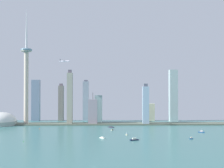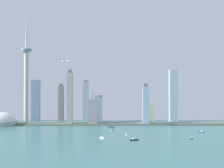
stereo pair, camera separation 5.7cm
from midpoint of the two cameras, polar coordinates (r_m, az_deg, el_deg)
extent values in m
plane|color=#3B706F|center=(412.51, -3.48, -15.35)|extent=(6000.00, 6000.00, 0.00)
cube|color=#556050|center=(885.26, -2.08, -7.53)|extent=(760.95, 52.21, 3.24)
cylinder|color=beige|center=(914.61, -15.92, -0.55)|extent=(12.82, 12.82, 217.77)
ellipsoid|color=slate|center=(921.86, -15.89, 6.23)|extent=(33.41, 33.41, 11.45)
torus|color=beige|center=(921.37, -15.89, 5.98)|extent=(30.69, 30.69, 2.29)
cone|color=silver|center=(932.41, -15.87, 10.25)|extent=(6.41, 6.41, 120.24)
cylinder|color=#94A19A|center=(921.52, -20.25, -6.95)|extent=(89.34, 89.34, 11.62)
ellipsoid|color=silver|center=(920.93, -20.25, -6.59)|extent=(84.87, 84.87, 50.63)
cube|color=#8DABAD|center=(952.99, -2.57, -4.64)|extent=(22.79, 27.62, 83.74)
cube|color=beige|center=(997.61, 7.31, -5.28)|extent=(24.75, 16.76, 55.56)
cube|color=slate|center=(998.31, -9.62, -3.59)|extent=(16.11, 18.42, 114.03)
cube|color=#655965|center=(997.40, -9.61, -0.12)|extent=(9.67, 11.05, 6.92)
cube|color=#99B4CD|center=(881.30, 6.38, -4.06)|extent=(18.06, 18.51, 110.26)
cube|color=#555969|center=(880.14, 6.37, -0.21)|extent=(10.83, 11.11, 8.28)
cube|color=#978D99|center=(883.64, -3.66, -5.27)|extent=(26.14, 22.94, 72.89)
cylinder|color=#4C4C51|center=(881.41, -3.65, -2.27)|extent=(1.60, 1.60, 19.76)
cube|color=gray|center=(1013.17, -14.20, -3.00)|extent=(25.99, 18.94, 132.90)
cube|color=#8B99AB|center=(993.80, -4.97, -3.20)|extent=(19.00, 17.30, 128.17)
cube|color=#57596B|center=(993.47, -4.96, 0.62)|extent=(11.40, 10.38, 4.58)
cube|color=#A0B8B8|center=(983.12, 11.49, -2.15)|extent=(25.11, 25.53, 164.61)
cube|color=#9D9C8B|center=(887.87, -7.98, -2.75)|extent=(15.03, 19.47, 150.19)
cube|color=#605665|center=(889.02, -7.97, 2.39)|extent=(9.02, 11.68, 9.05)
cube|color=navy|center=(752.78, 16.53, -8.71)|extent=(15.03, 8.59, 1.60)
cube|color=silver|center=(752.49, 16.53, -8.54)|extent=(6.95, 5.12, 2.74)
cylinder|color=silver|center=(752.10, 16.53, -8.32)|extent=(0.24, 0.24, 3.24)
cube|color=beige|center=(756.70, 0.04, -8.68)|extent=(6.93, 7.05, 2.26)
cube|color=#3C3939|center=(756.45, 0.04, -8.54)|extent=(3.53, 3.56, 1.56)
cube|color=black|center=(614.72, 4.23, -10.48)|extent=(18.36, 10.27, 1.93)
cube|color=silver|center=(614.32, 4.23, -10.26)|extent=(8.49, 5.89, 3.00)
cube|color=navy|center=(649.40, 14.77, -9.95)|extent=(7.13, 2.86, 1.72)
cube|color=beige|center=(649.06, 14.76, -9.76)|extent=(3.20, 1.79, 2.75)
cube|color=#251B2F|center=(814.96, -0.19, -8.16)|extent=(17.14, 13.76, 1.44)
cube|color=#292B39|center=(814.77, -0.19, -8.06)|extent=(8.25, 7.09, 1.61)
cube|color=white|center=(638.67, -1.84, -10.15)|extent=(12.69, 14.76, 1.46)
cube|color=silver|center=(638.42, -1.84, -10.01)|extent=(6.51, 7.19, 1.67)
cube|color=beige|center=(682.38, 2.79, -9.53)|extent=(3.46, 6.34, 2.17)
cube|color=#96A3B4|center=(682.05, 2.79, -9.34)|extent=(1.94, 2.92, 2.32)
cylinder|color=silver|center=(681.64, 2.79, -9.10)|extent=(0.24, 0.24, 3.46)
cone|color=green|center=(616.94, 4.00, -10.46)|extent=(1.31, 1.31, 1.66)
cone|color=green|center=(618.92, -16.42, -10.38)|extent=(1.46, 1.46, 1.98)
cone|color=#E54C19|center=(808.49, -13.58, -8.16)|extent=(1.97, 1.97, 2.18)
cylinder|color=white|center=(807.66, -9.01, 4.28)|extent=(27.98, 12.44, 2.82)
sphere|color=white|center=(801.04, -8.10, 4.32)|extent=(2.82, 2.82, 2.82)
cube|color=white|center=(807.78, -9.01, 4.37)|extent=(13.97, 31.50, 0.50)
cube|color=white|center=(813.42, -9.76, 4.27)|extent=(5.92, 11.40, 0.40)
cube|color=#2D333D|center=(813.75, -9.76, 4.52)|extent=(2.23, 1.22, 5.00)
camera|label=1|loc=(0.03, -90.00, 0.00)|focal=48.38mm
camera|label=2|loc=(0.03, 90.00, 0.00)|focal=48.38mm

